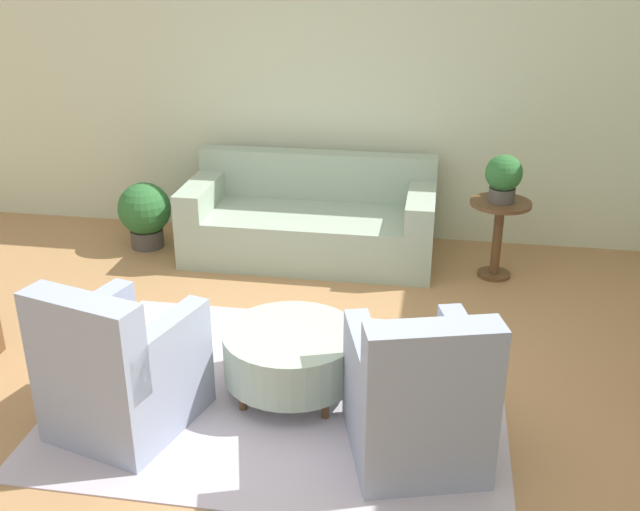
{
  "coord_description": "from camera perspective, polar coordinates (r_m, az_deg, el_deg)",
  "views": [
    {
      "loc": [
        0.9,
        -3.98,
        2.74
      ],
      "look_at": [
        0.15,
        0.55,
        0.75
      ],
      "focal_mm": 42.0,
      "sensor_mm": 36.0,
      "label": 1
    }
  ],
  "objects": [
    {
      "name": "ground_plane",
      "position": [
        4.91,
        -2.82,
        -10.49
      ],
      "size": [
        16.0,
        16.0,
        0.0
      ],
      "primitive_type": "plane",
      "color": "#AD7F51"
    },
    {
      "name": "wall_back",
      "position": [
        7.07,
        1.97,
        12.51
      ],
      "size": [
        9.7,
        0.12,
        2.8
      ],
      "color": "beige",
      "rests_on": "ground_plane"
    },
    {
      "name": "rug",
      "position": [
        4.91,
        -2.82,
        -10.44
      ],
      "size": [
        2.81,
        2.19,
        0.01
      ],
      "color": "#BCB2C1",
      "rests_on": "ground_plane"
    },
    {
      "name": "couch",
      "position": [
        6.81,
        -0.7,
        2.56
      ],
      "size": [
        2.22,
        1.0,
        0.88
      ],
      "color": "#9EB29E",
      "rests_on": "ground_plane"
    },
    {
      "name": "armchair_left",
      "position": [
        4.57,
        -15.03,
        -8.62
      ],
      "size": [
        0.89,
        0.96,
        0.96
      ],
      "color": "#8E99B2",
      "rests_on": "rug"
    },
    {
      "name": "armchair_right",
      "position": [
        4.22,
        7.46,
        -10.9
      ],
      "size": [
        0.89,
        0.96,
        0.96
      ],
      "color": "#8E99B2",
      "rests_on": "rug"
    },
    {
      "name": "ottoman_table",
      "position": [
        4.79,
        -2.18,
        -7.45
      ],
      "size": [
        0.87,
        0.87,
        0.43
      ],
      "color": "#9EB29E",
      "rests_on": "rug"
    },
    {
      "name": "side_table",
      "position": [
        6.48,
        13.44,
        2.18
      ],
      "size": [
        0.51,
        0.51,
        0.68
      ],
      "color": "brown",
      "rests_on": "ground_plane"
    },
    {
      "name": "potted_plant_on_side_table",
      "position": [
        6.34,
        13.81,
        5.86
      ],
      "size": [
        0.3,
        0.3,
        0.4
      ],
      "color": "#4C4742",
      "rests_on": "side_table"
    },
    {
      "name": "potted_plant_floor",
      "position": [
        7.15,
        -13.21,
        3.23
      ],
      "size": [
        0.49,
        0.49,
        0.62
      ],
      "color": "#4C4742",
      "rests_on": "ground_plane"
    }
  ]
}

